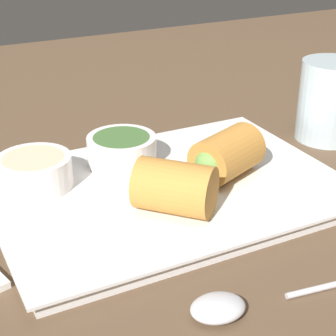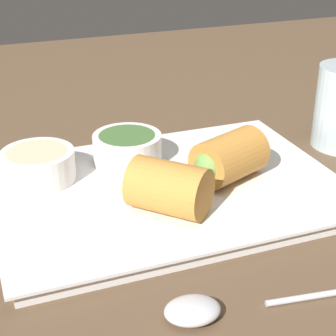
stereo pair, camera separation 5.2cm
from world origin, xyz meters
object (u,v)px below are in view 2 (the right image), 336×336
dipping_bowl_far (38,164)px  spoon (215,308)px  serving_plate (168,192)px  dipping_bowl_near (127,147)px

dipping_bowl_far → spoon: dipping_bowl_far is taller
serving_plate → dipping_bowl_far: 13.20cm
dipping_bowl_near → spoon: (-0.81, -23.83, -2.53)cm
dipping_bowl_far → spoon: (8.70, -22.99, -2.53)cm
dipping_bowl_near → dipping_bowl_far: size_ratio=1.00×
serving_plate → dipping_bowl_near: dipping_bowl_near is taller
serving_plate → dipping_bowl_far: bearing=153.5°
dipping_bowl_near → spoon: 23.98cm
serving_plate → spoon: (-2.91, -17.21, -0.11)cm
serving_plate → dipping_bowl_near: bearing=107.6°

